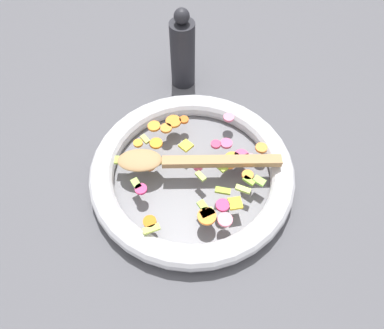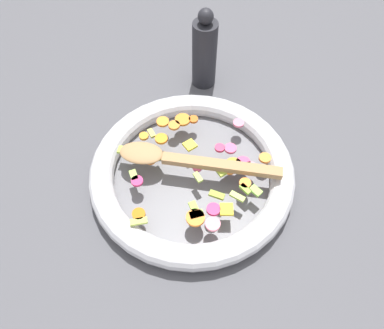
# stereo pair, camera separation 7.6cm
# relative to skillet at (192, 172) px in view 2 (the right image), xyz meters

# --- Properties ---
(ground_plane) EXTENTS (4.00, 4.00, 0.00)m
(ground_plane) POSITION_rel_skillet_xyz_m (0.00, 0.00, -0.02)
(ground_plane) COLOR #4C4C51
(skillet) EXTENTS (0.43, 0.43, 0.05)m
(skillet) POSITION_rel_skillet_xyz_m (0.00, 0.00, 0.00)
(skillet) COLOR slate
(skillet) RESTS_ON ground_plane
(chopped_vegetables) EXTENTS (0.32, 0.30, 0.01)m
(chopped_vegetables) POSITION_rel_skillet_xyz_m (0.02, -0.00, 0.03)
(chopped_vegetables) COLOR orange
(chopped_vegetables) RESTS_ON skillet
(wooden_spoon) EXTENTS (0.33, 0.06, 0.01)m
(wooden_spoon) POSITION_rel_skillet_xyz_m (-0.02, -0.00, 0.04)
(wooden_spoon) COLOR #A87F51
(wooden_spoon) RESTS_ON chopped_vegetables
(pepper_mill) EXTENTS (0.06, 0.06, 0.21)m
(pepper_mill) POSITION_rel_skillet_xyz_m (-0.03, 0.30, 0.07)
(pepper_mill) COLOR #232328
(pepper_mill) RESTS_ON ground_plane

